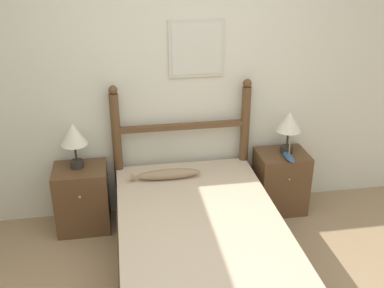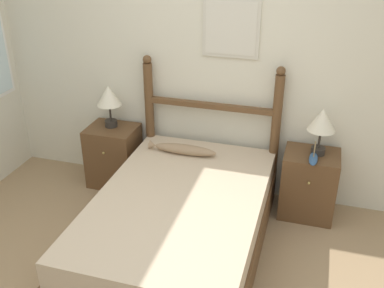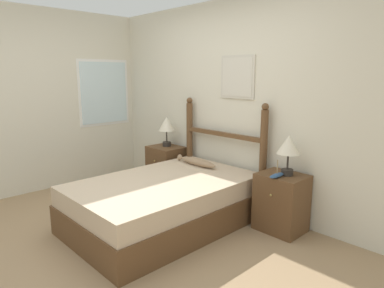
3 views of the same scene
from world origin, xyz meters
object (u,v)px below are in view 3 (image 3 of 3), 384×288
Objects in this scene: nightstand_left at (166,167)px; model_boat at (277,175)px; bed at (164,203)px; table_lamp_left at (167,126)px; table_lamp_right at (289,147)px; nightstand_right at (281,202)px; fish_pillow at (197,162)px.

model_boat is (1.94, -0.13, 0.33)m from nightstand_left.
bed is 4.75× the size of table_lamp_left.
bed is 1.26m from model_boat.
table_lamp_left is 1.00× the size of table_lamp_right.
table_lamp_left is at bearing 179.42° from table_lamp_right.
nightstand_left and nightstand_right have the same top height.
model_boat is at bearing -85.98° from nightstand_right.
nightstand_left is 0.83m from fish_pillow.
model_boat is at bearing -3.75° from nightstand_left.
table_lamp_right is at bearing 77.87° from model_boat.
table_lamp_left is (-1.95, 0.04, 0.61)m from nightstand_right.
nightstand_right is (1.93, 0.00, 0.00)m from nightstand_left.
table_lamp_left reaches higher than nightstand_right.
nightstand_left is 0.97× the size of fish_pillow.
table_lamp_right is (1.97, 0.01, 0.61)m from nightstand_left.
table_lamp_right is (1.99, -0.02, 0.00)m from table_lamp_left.
nightstand_right is at bearing 6.64° from fish_pillow.
fish_pillow reaches higher than bed.
nightstand_right is 0.36m from model_boat.
bed is at bearing -41.04° from table_lamp_left.
nightstand_right is at bearing -1.03° from table_lamp_left.
model_boat is 1.16m from fish_pillow.
table_lamp_right is 1.77× the size of model_boat.
fish_pillow is (-0.18, 0.69, 0.31)m from bed.
nightstand_left is 2.59× the size of model_boat.
table_lamp_left reaches higher than fish_pillow.
nightstand_left is at bearing 139.64° from bed.
model_boat is at bearing 0.33° from fish_pillow.
bed is 0.77m from fish_pillow.
model_boat reaches higher than fish_pillow.
model_boat is at bearing 35.44° from bed.
nightstand_left reaches higher than fish_pillow.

